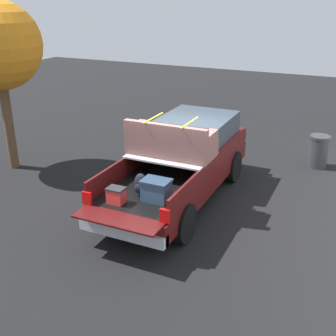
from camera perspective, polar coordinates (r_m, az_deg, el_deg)
The scene contains 3 objects.
ground_plane at distance 10.93m, azimuth 1.34°, elevation -4.26°, with size 40.00×40.00×0.00m, color black.
pickup_truck at distance 10.85m, azimuth 2.20°, elevation 1.21°, with size 6.05×2.06×2.23m.
trash_can at distance 13.60m, azimuth 19.50°, elevation 2.15°, with size 0.60×0.60×0.98m.
Camera 1 is at (-8.96, -3.92, 4.89)m, focal length 45.49 mm.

